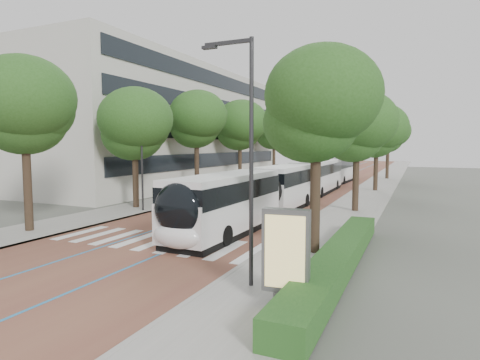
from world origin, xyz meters
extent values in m
plane|color=#51544C|center=(0.00, 0.00, 0.00)|extent=(160.00, 160.00, 0.00)
cube|color=brown|center=(0.00, 40.00, 0.01)|extent=(11.00, 140.00, 0.02)
cube|color=gray|center=(-7.50, 40.00, 0.06)|extent=(4.00, 140.00, 0.12)
cube|color=gray|center=(7.50, 40.00, 0.06)|extent=(4.00, 140.00, 0.12)
cube|color=gray|center=(-5.60, 40.00, 0.06)|extent=(0.20, 140.00, 0.14)
cube|color=gray|center=(5.60, 40.00, 0.06)|extent=(0.20, 140.00, 0.14)
cube|color=silver|center=(-4.80, 1.00, 0.03)|extent=(0.55, 3.60, 0.01)
cube|color=silver|center=(-3.55, 1.00, 0.03)|extent=(0.55, 3.60, 0.01)
cube|color=silver|center=(-2.30, 1.00, 0.03)|extent=(0.55, 3.60, 0.01)
cube|color=silver|center=(-1.05, 1.00, 0.03)|extent=(0.55, 3.60, 0.01)
cube|color=silver|center=(0.20, 1.00, 0.03)|extent=(0.55, 3.60, 0.01)
cube|color=silver|center=(1.45, 1.00, 0.03)|extent=(0.55, 3.60, 0.01)
cube|color=silver|center=(2.70, 1.00, 0.03)|extent=(0.55, 3.60, 0.01)
cube|color=silver|center=(3.95, 1.00, 0.03)|extent=(0.55, 3.60, 0.01)
cube|color=silver|center=(5.20, 1.00, 0.03)|extent=(0.55, 3.60, 0.01)
cube|color=teal|center=(-1.60, 40.00, 0.02)|extent=(0.12, 126.00, 0.01)
cube|color=teal|center=(1.60, 40.00, 0.02)|extent=(0.12, 126.00, 0.01)
cube|color=#A8A59C|center=(-19.50, 28.00, 7.00)|extent=(18.00, 40.00, 14.00)
cube|color=black|center=(-10.45, 28.00, 3.00)|extent=(0.12, 38.00, 1.60)
cube|color=black|center=(-10.45, 28.00, 6.20)|extent=(0.12, 38.00, 1.60)
cube|color=black|center=(-10.45, 28.00, 9.40)|extent=(0.12, 38.00, 1.60)
cube|color=black|center=(-10.45, 28.00, 12.40)|extent=(0.12, 38.00, 1.60)
cube|color=#194718|center=(9.10, 0.00, 0.52)|extent=(1.20, 14.00, 0.80)
cylinder|color=#29292B|center=(6.80, -3.00, 4.12)|extent=(0.14, 0.14, 8.00)
cube|color=#29292B|center=(6.00, -3.00, 8.02)|extent=(1.70, 0.12, 0.12)
cube|color=#29292B|center=(5.30, -3.00, 7.94)|extent=(0.50, 0.20, 0.10)
cylinder|color=#29292B|center=(6.80, 22.00, 4.12)|extent=(0.14, 0.14, 8.00)
cube|color=#29292B|center=(6.00, 22.00, 8.02)|extent=(1.70, 0.12, 0.12)
cube|color=#29292B|center=(5.30, 22.00, 7.94)|extent=(0.50, 0.20, 0.10)
cylinder|color=#29292B|center=(-6.10, 8.00, 4.12)|extent=(0.14, 0.14, 8.00)
cylinder|color=black|center=(-7.50, 0.00, 2.34)|extent=(0.44, 0.44, 4.68)
ellipsoid|color=#224C18|center=(-7.50, 0.00, 6.59)|extent=(5.22, 5.22, 4.43)
cylinder|color=black|center=(-7.50, 9.00, 2.14)|extent=(0.44, 0.44, 4.29)
ellipsoid|color=#224C18|center=(-7.50, 9.00, 6.04)|extent=(5.41, 5.41, 4.60)
cylinder|color=black|center=(-7.50, 18.00, 2.45)|extent=(0.44, 0.44, 4.90)
ellipsoid|color=#224C18|center=(-7.50, 18.00, 6.91)|extent=(5.48, 5.48, 4.66)
cylinder|color=black|center=(-7.50, 28.00, 2.41)|extent=(0.44, 0.44, 4.82)
ellipsoid|color=#224C18|center=(-7.50, 28.00, 6.79)|extent=(6.05, 6.05, 5.14)
cylinder|color=black|center=(-7.50, 40.00, 2.36)|extent=(0.44, 0.44, 4.72)
ellipsoid|color=#224C18|center=(-7.50, 40.00, 6.65)|extent=(5.67, 5.67, 4.82)
cylinder|color=black|center=(-7.50, 55.00, 2.21)|extent=(0.44, 0.44, 4.42)
ellipsoid|color=#224C18|center=(-7.50, 55.00, 6.22)|extent=(5.56, 5.56, 4.73)
cylinder|color=black|center=(7.70, 2.00, 2.20)|extent=(0.44, 0.44, 4.41)
ellipsoid|color=#224C18|center=(7.70, 2.00, 6.21)|extent=(4.86, 4.86, 4.13)
cylinder|color=black|center=(7.70, 14.00, 2.06)|extent=(0.44, 0.44, 4.12)
ellipsoid|color=#224C18|center=(7.70, 14.00, 5.80)|extent=(4.93, 4.93, 4.19)
cylinder|color=black|center=(7.70, 28.00, 2.11)|extent=(0.44, 0.44, 4.23)
ellipsoid|color=#224C18|center=(7.70, 28.00, 5.95)|extent=(5.59, 5.59, 4.75)
cylinder|color=black|center=(7.70, 44.00, 2.16)|extent=(0.44, 0.44, 4.31)
ellipsoid|color=#224C18|center=(7.70, 44.00, 6.07)|extent=(5.29, 5.29, 4.50)
cylinder|color=black|center=(2.59, 9.12, 1.77)|extent=(2.32, 0.95, 2.30)
cube|color=silver|center=(2.48, 3.99, 1.26)|extent=(2.71, 9.41, 1.82)
cube|color=black|center=(2.48, 3.99, 2.40)|extent=(2.74, 9.23, 0.97)
cube|color=silver|center=(2.48, 3.99, 3.04)|extent=(2.65, 9.22, 0.31)
cube|color=black|center=(2.48, 3.99, 0.17)|extent=(2.65, 9.04, 0.35)
cube|color=silver|center=(2.68, 13.44, 1.26)|extent=(2.67, 7.79, 1.82)
cube|color=black|center=(2.68, 13.44, 2.40)|extent=(2.71, 7.64, 0.97)
cube|color=silver|center=(2.68, 13.44, 3.04)|extent=(2.62, 7.64, 0.31)
cube|color=black|center=(2.68, 13.44, 0.17)|extent=(2.61, 7.48, 0.35)
ellipsoid|color=black|center=(2.38, -0.54, 2.00)|extent=(2.37, 1.15, 2.28)
ellipsoid|color=silver|center=(2.37, -0.59, 0.86)|extent=(2.37, 1.05, 1.14)
cylinder|color=black|center=(1.30, 1.73, 0.50)|extent=(0.32, 1.01, 1.00)
cylinder|color=black|center=(3.55, 1.68, 0.50)|extent=(0.32, 1.01, 1.00)
cylinder|color=black|center=(1.59, 15.13, 0.50)|extent=(0.32, 1.01, 1.00)
cylinder|color=black|center=(3.85, 15.08, 0.50)|extent=(0.32, 1.01, 1.00)
cylinder|color=black|center=(1.41, 7.09, 0.50)|extent=(0.32, 1.01, 1.00)
cylinder|color=black|center=(3.67, 7.04, 0.50)|extent=(0.32, 1.01, 1.00)
cube|color=silver|center=(2.60, 24.32, 1.26)|extent=(2.51, 12.00, 1.82)
cube|color=black|center=(2.60, 24.32, 2.40)|extent=(2.55, 11.76, 0.97)
cube|color=silver|center=(2.60, 24.32, 3.04)|extent=(2.46, 11.76, 0.31)
cube|color=black|center=(2.60, 24.32, 0.17)|extent=(2.46, 11.52, 0.35)
ellipsoid|color=black|center=(2.60, 18.47, 2.00)|extent=(2.35, 1.10, 2.28)
ellipsoid|color=silver|center=(2.60, 18.42, 0.86)|extent=(2.35, 1.00, 1.14)
cylinder|color=black|center=(1.47, 20.72, 0.50)|extent=(0.30, 1.00, 1.00)
cylinder|color=black|center=(3.73, 20.72, 0.50)|extent=(0.30, 1.00, 1.00)
cylinder|color=black|center=(1.47, 28.12, 0.50)|extent=(0.30, 1.00, 1.00)
cylinder|color=black|center=(3.73, 28.12, 0.50)|extent=(0.30, 1.00, 1.00)
cube|color=silver|center=(2.44, 37.85, 1.26)|extent=(2.99, 12.09, 1.82)
cube|color=black|center=(2.44, 37.85, 2.40)|extent=(3.02, 11.85, 0.97)
cube|color=silver|center=(2.44, 37.85, 3.04)|extent=(2.93, 11.85, 0.31)
cube|color=black|center=(2.44, 37.85, 0.17)|extent=(2.92, 11.61, 0.35)
ellipsoid|color=black|center=(2.20, 32.01, 2.00)|extent=(2.39, 1.20, 2.28)
ellipsoid|color=silver|center=(2.20, 31.96, 0.86)|extent=(2.39, 1.10, 1.14)
cylinder|color=black|center=(1.17, 34.30, 0.50)|extent=(0.34, 1.01, 1.00)
cylinder|color=black|center=(3.43, 34.21, 0.50)|extent=(0.34, 1.01, 1.00)
cylinder|color=black|center=(1.47, 41.69, 0.50)|extent=(0.34, 1.01, 1.00)
cylinder|color=black|center=(3.73, 41.60, 0.50)|extent=(0.34, 1.01, 1.00)
cube|color=#59595B|center=(8.34, -4.11, 0.33)|extent=(0.68, 0.59, 0.42)
cube|color=#59595B|center=(8.34, -4.11, 1.74)|extent=(1.39, 0.51, 2.40)
cube|color=tan|center=(8.36, -4.31, 1.74)|extent=(1.14, 0.14, 2.08)
camera|label=1|loc=(11.74, -14.90, 4.74)|focal=30.00mm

